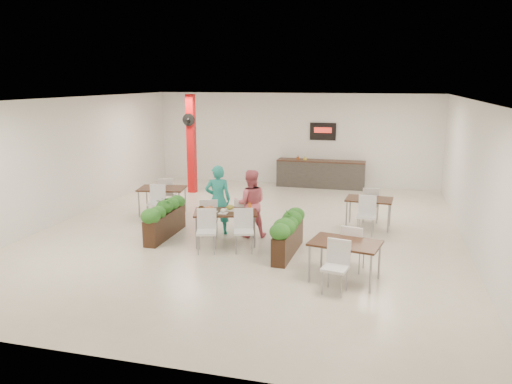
{
  "coord_description": "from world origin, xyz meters",
  "views": [
    {
      "loc": [
        3.13,
        -11.32,
        3.63
      ],
      "look_at": [
        0.28,
        -0.41,
        1.1
      ],
      "focal_mm": 35.0,
      "sensor_mm": 36.0,
      "label": 1
    }
  ],
  "objects_px": {
    "main_table": "(225,216)",
    "side_table_b": "(369,203)",
    "service_counter": "(321,173)",
    "planter_right": "(288,232)",
    "diner_woman": "(250,203)",
    "side_table_c": "(345,248)",
    "planter_left": "(165,216)",
    "side_table_a": "(162,192)",
    "red_column": "(191,143)",
    "diner_man": "(218,200)"
  },
  "relations": [
    {
      "from": "diner_man",
      "to": "diner_woman",
      "type": "bearing_deg",
      "value": 163.03
    },
    {
      "from": "red_column",
      "to": "main_table",
      "type": "distance_m",
      "value": 5.6
    },
    {
      "from": "diner_woman",
      "to": "side_table_c",
      "type": "distance_m",
      "value": 3.23
    },
    {
      "from": "planter_left",
      "to": "side_table_b",
      "type": "height_order",
      "value": "planter_left"
    },
    {
      "from": "main_table",
      "to": "diner_man",
      "type": "relative_size",
      "value": 1.13
    },
    {
      "from": "planter_left",
      "to": "diner_woman",
      "type": "bearing_deg",
      "value": 15.53
    },
    {
      "from": "main_table",
      "to": "red_column",
      "type": "bearing_deg",
      "value": 119.49
    },
    {
      "from": "diner_man",
      "to": "side_table_c",
      "type": "height_order",
      "value": "diner_man"
    },
    {
      "from": "side_table_a",
      "to": "planter_left",
      "type": "bearing_deg",
      "value": -72.77
    },
    {
      "from": "service_counter",
      "to": "diner_man",
      "type": "distance_m",
      "value": 6.24
    },
    {
      "from": "service_counter",
      "to": "main_table",
      "type": "height_order",
      "value": "service_counter"
    },
    {
      "from": "diner_woman",
      "to": "planter_right",
      "type": "distance_m",
      "value": 1.53
    },
    {
      "from": "red_column",
      "to": "side_table_a",
      "type": "xyz_separation_m",
      "value": [
        0.25,
        -2.83,
        -1.01
      ]
    },
    {
      "from": "service_counter",
      "to": "main_table",
      "type": "xyz_separation_m",
      "value": [
        -1.29,
        -6.66,
        0.14
      ]
    },
    {
      "from": "diner_man",
      "to": "side_table_a",
      "type": "xyz_separation_m",
      "value": [
        -2.07,
        1.31,
        -0.21
      ]
    },
    {
      "from": "service_counter",
      "to": "diner_woman",
      "type": "height_order",
      "value": "service_counter"
    },
    {
      "from": "main_table",
      "to": "side_table_b",
      "type": "distance_m",
      "value": 3.74
    },
    {
      "from": "service_counter",
      "to": "diner_woman",
      "type": "distance_m",
      "value": 6.08
    },
    {
      "from": "planter_left",
      "to": "side_table_a",
      "type": "bearing_deg",
      "value": 116.73
    },
    {
      "from": "diner_woman",
      "to": "side_table_b",
      "type": "relative_size",
      "value": 0.98
    },
    {
      "from": "diner_man",
      "to": "side_table_b",
      "type": "distance_m",
      "value": 3.78
    },
    {
      "from": "planter_left",
      "to": "planter_right",
      "type": "xyz_separation_m",
      "value": [
        3.05,
        -0.47,
        -0.01
      ]
    },
    {
      "from": "diner_woman",
      "to": "red_column",
      "type": "bearing_deg",
      "value": -69.96
    },
    {
      "from": "red_column",
      "to": "side_table_c",
      "type": "relative_size",
      "value": 1.92
    },
    {
      "from": "main_table",
      "to": "side_table_c",
      "type": "height_order",
      "value": "same"
    },
    {
      "from": "diner_woman",
      "to": "side_table_a",
      "type": "distance_m",
      "value": 3.16
    },
    {
      "from": "diner_woman",
      "to": "side_table_c",
      "type": "height_order",
      "value": "diner_woman"
    },
    {
      "from": "diner_woman",
      "to": "side_table_b",
      "type": "height_order",
      "value": "diner_woman"
    },
    {
      "from": "red_column",
      "to": "side_table_c",
      "type": "bearing_deg",
      "value": -48.83
    },
    {
      "from": "service_counter",
      "to": "planter_right",
      "type": "height_order",
      "value": "service_counter"
    },
    {
      "from": "side_table_c",
      "to": "side_table_a",
      "type": "bearing_deg",
      "value": 157.65
    },
    {
      "from": "side_table_b",
      "to": "service_counter",
      "type": "bearing_deg",
      "value": 115.37
    },
    {
      "from": "service_counter",
      "to": "planter_left",
      "type": "distance_m",
      "value": 7.13
    },
    {
      "from": "red_column",
      "to": "planter_left",
      "type": "relative_size",
      "value": 1.71
    },
    {
      "from": "red_column",
      "to": "side_table_b",
      "type": "distance_m",
      "value": 6.48
    },
    {
      "from": "service_counter",
      "to": "planter_left",
      "type": "bearing_deg",
      "value": -113.3
    },
    {
      "from": "service_counter",
      "to": "diner_man",
      "type": "bearing_deg",
      "value": -105.61
    },
    {
      "from": "service_counter",
      "to": "side_table_a",
      "type": "bearing_deg",
      "value": -128.59
    },
    {
      "from": "diner_woman",
      "to": "planter_left",
      "type": "relative_size",
      "value": 0.86
    },
    {
      "from": "red_column",
      "to": "diner_woman",
      "type": "height_order",
      "value": "red_column"
    },
    {
      "from": "side_table_c",
      "to": "diner_woman",
      "type": "bearing_deg",
      "value": 148.94
    },
    {
      "from": "red_column",
      "to": "main_table",
      "type": "height_order",
      "value": "red_column"
    },
    {
      "from": "main_table",
      "to": "planter_right",
      "type": "xyz_separation_m",
      "value": [
        1.52,
        -0.35,
        -0.15
      ]
    },
    {
      "from": "service_counter",
      "to": "side_table_c",
      "type": "relative_size",
      "value": 1.8
    },
    {
      "from": "red_column",
      "to": "diner_man",
      "type": "distance_m",
      "value": 4.81
    },
    {
      "from": "service_counter",
      "to": "main_table",
      "type": "distance_m",
      "value": 6.79
    },
    {
      "from": "side_table_b",
      "to": "side_table_c",
      "type": "relative_size",
      "value": 0.98
    },
    {
      "from": "side_table_a",
      "to": "diner_woman",
      "type": "bearing_deg",
      "value": -34.0
    },
    {
      "from": "planter_left",
      "to": "side_table_c",
      "type": "height_order",
      "value": "planter_left"
    },
    {
      "from": "planter_left",
      "to": "main_table",
      "type": "bearing_deg",
      "value": -4.41
    }
  ]
}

